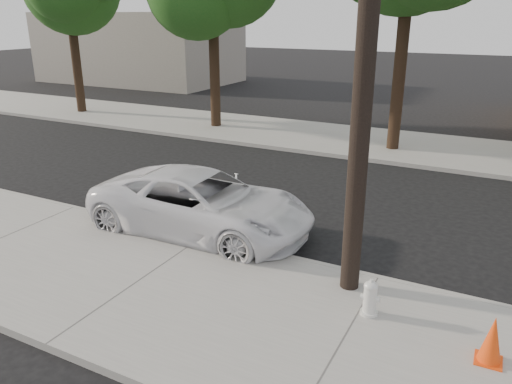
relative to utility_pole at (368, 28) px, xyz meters
The scene contains 9 objects.
ground 6.51m from the utility_pole, 143.13° to the left, with size 120.00×120.00×0.00m, color black.
near_sidewalk 6.07m from the utility_pole, 156.04° to the right, with size 90.00×4.40×0.15m, color gray.
far_sidewalk 12.64m from the utility_pole, 107.82° to the left, with size 90.00×5.00×0.15m, color gray.
curb_near 5.89m from the utility_pole, behind, with size 90.00×0.12×0.16m, color #9E9B93.
building_far 32.82m from the utility_pole, 136.11° to the left, with size 14.00×8.00×5.00m, color gray.
utility_pole is the anchor object (origin of this frame).
police_cruiser 5.67m from the utility_pole, 164.97° to the left, with size 2.45×5.31×1.48m, color white.
fire_hydrant 4.35m from the utility_pole, 52.26° to the right, with size 0.32×0.30×0.61m.
traffic_cone 4.98m from the utility_pole, 24.79° to the right, with size 0.39×0.39×0.74m.
Camera 1 is at (5.78, -10.69, 4.91)m, focal length 35.00 mm.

